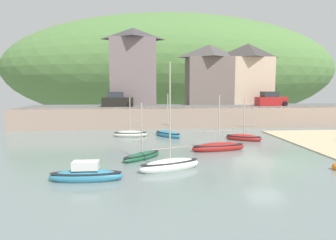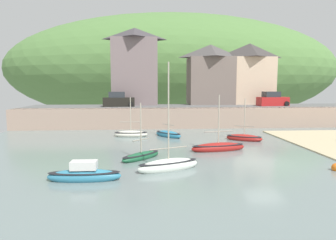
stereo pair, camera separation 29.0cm
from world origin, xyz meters
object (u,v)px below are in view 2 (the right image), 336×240
at_px(sailboat_tall_mast, 218,147).
at_px(sailboat_white_hull, 168,165).
at_px(motorboat_with_cabin, 168,134).
at_px(parked_car_near_slipway, 118,100).
at_px(rowboat_small_beached, 244,138).
at_px(mooring_buoy, 336,168).
at_px(dinghy_open_wooden, 141,156).
at_px(waterfront_building_left, 135,66).
at_px(sailboat_nearest_shore, 131,134).
at_px(parked_car_by_wall, 272,100).
at_px(fishing_boat_green, 84,175).
at_px(waterfront_building_centre, 210,74).
at_px(waterfront_building_right, 249,73).

height_order(sailboat_tall_mast, sailboat_white_hull, sailboat_white_hull).
distance_m(motorboat_with_cabin, parked_car_near_slipway, 12.14).
bearing_deg(rowboat_small_beached, motorboat_with_cabin, -170.58).
xyz_separation_m(rowboat_small_beached, mooring_buoy, (2.32, -10.41, -0.08)).
distance_m(sailboat_tall_mast, rowboat_small_beached, 5.61).
bearing_deg(dinghy_open_wooden, waterfront_building_left, 48.10).
height_order(motorboat_with_cabin, sailboat_nearest_shore, motorboat_with_cabin).
bearing_deg(parked_car_near_slipway, sailboat_nearest_shore, -81.61).
height_order(waterfront_building_left, dinghy_open_wooden, waterfront_building_left).
xyz_separation_m(parked_car_by_wall, mooring_buoy, (-5.77, -23.13, -3.03)).
xyz_separation_m(sailboat_nearest_shore, fishing_boat_green, (-1.78, -14.24, 0.06)).
bearing_deg(fishing_boat_green, dinghy_open_wooden, 57.58).
height_order(fishing_boat_green, dinghy_open_wooden, dinghy_open_wooden).
xyz_separation_m(fishing_boat_green, parked_car_near_slipway, (-0.31, 23.98, 2.89)).
bearing_deg(motorboat_with_cabin, parked_car_near_slipway, 170.27).
bearing_deg(parked_car_near_slipway, sailboat_white_hull, -81.04).
distance_m(sailboat_tall_mast, sailboat_white_hull, 6.82).
height_order(sailboat_tall_mast, parked_car_near_slipway, sailboat_tall_mast).
xyz_separation_m(waterfront_building_centre, mooring_buoy, (1.98, -27.63, -6.71)).
xyz_separation_m(waterfront_building_left, mooring_buoy, (13.17, -27.63, -7.83)).
relative_size(sailboat_white_hull, fishing_boat_green, 1.68).
height_order(waterfront_building_left, sailboat_tall_mast, waterfront_building_left).
xyz_separation_m(sailboat_tall_mast, motorboat_with_cabin, (-3.50, 6.88, -0.01)).
xyz_separation_m(waterfront_building_centre, sailboat_white_hull, (-8.22, -26.83, -6.55)).
bearing_deg(sailboat_tall_mast, mooring_buoy, -56.43).
xyz_separation_m(sailboat_tall_mast, sailboat_white_hull, (-4.35, -5.26, 0.05)).
distance_m(sailboat_white_hull, dinghy_open_wooden, 3.43).
distance_m(waterfront_building_right, motorboat_with_cabin, 20.93).
xyz_separation_m(sailboat_tall_mast, mooring_buoy, (5.85, -6.06, -0.11)).
bearing_deg(sailboat_white_hull, waterfront_building_right, 41.11).
relative_size(rowboat_small_beached, sailboat_white_hull, 0.61).
bearing_deg(waterfront_building_right, sailboat_nearest_shore, -140.23).
bearing_deg(sailboat_nearest_shore, sailboat_tall_mast, -41.75).
bearing_deg(parked_car_near_slipway, sailboat_tall_mast, -64.93).
xyz_separation_m(waterfront_building_left, motorboat_with_cabin, (3.82, -14.69, -7.74)).
xyz_separation_m(dinghy_open_wooden, mooring_buoy, (11.93, -3.77, -0.05)).
xyz_separation_m(waterfront_building_left, sailboat_tall_mast, (7.32, -21.57, -7.73)).
bearing_deg(sailboat_tall_mast, waterfront_building_left, 98.31).
bearing_deg(dinghy_open_wooden, sailboat_tall_mast, -24.22).
bearing_deg(sailboat_white_hull, parked_car_by_wall, 33.35).
bearing_deg(rowboat_small_beached, dinghy_open_wooden, -116.17).
distance_m(sailboat_white_hull, parked_car_by_wall, 27.60).
bearing_deg(sailboat_nearest_shore, parked_car_near_slipway, 105.56).
relative_size(fishing_boat_green, mooring_buoy, 7.07).
relative_size(waterfront_building_centre, rowboat_small_beached, 2.13).
bearing_deg(waterfront_building_left, motorboat_with_cabin, -75.42).
relative_size(fishing_boat_green, dinghy_open_wooden, 0.98).
bearing_deg(sailboat_tall_mast, fishing_boat_green, -153.18).
distance_m(waterfront_building_left, fishing_boat_green, 29.55).
distance_m(sailboat_tall_mast, parked_car_by_wall, 20.86).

